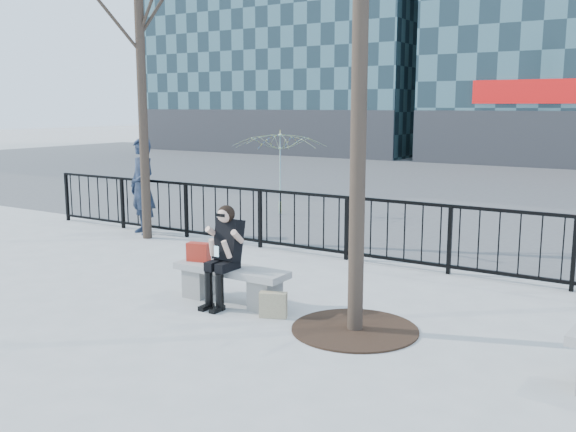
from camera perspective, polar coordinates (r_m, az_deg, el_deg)
The scene contains 10 objects.
ground at distance 8.76m, azimuth -5.06°, elevation -7.63°, with size 120.00×120.00×0.00m, color #989793.
street_surface at distance 22.38m, azimuth 18.87°, elevation 2.56°, with size 60.00×23.00×0.01m, color #474747.
railing at distance 11.09m, azimuth 4.32°, elevation -0.96°, with size 14.00×0.06×1.10m.
tree_grate at distance 7.72m, azimuth 5.96°, elevation -9.98°, with size 1.50×1.50×0.02m, color black.
bench_main at distance 8.67m, azimuth -5.09°, elevation -5.73°, with size 1.65×0.46×0.49m.
seated_woman at distance 8.46m, azimuth -5.78°, elevation -3.56°, with size 0.50×0.64×1.34m.
handbag at distance 8.96m, azimuth -7.96°, elevation -3.19°, with size 0.31×0.15×0.26m, color #B32316.
shopping_bag at distance 8.08m, azimuth -1.33°, elevation -7.91°, with size 0.34×0.13×0.32m, color #BEB486.
standing_man at distance 13.47m, azimuth -12.82°, elevation 2.59°, with size 0.72×0.47×1.97m, color black.
vendor_umbrella at distance 15.40m, azimuth -0.77°, elevation 3.87°, with size 2.24×2.29×2.05m, color yellow.
Camera 1 is at (5.08, -6.63, 2.62)m, focal length 40.00 mm.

